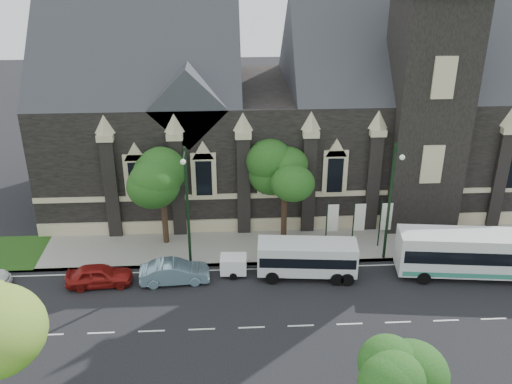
{
  "coord_description": "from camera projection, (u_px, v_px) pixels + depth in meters",
  "views": [
    {
      "loc": [
        -1.29,
        -27.74,
        21.9
      ],
      "look_at": [
        0.61,
        6.0,
        6.25
      ],
      "focal_mm": 39.94,
      "sensor_mm": 36.0,
      "label": 1
    }
  ],
  "objects": [
    {
      "name": "banner_flag_right",
      "position": [
        384.0,
        219.0,
        42.08
      ],
      "size": [
        0.9,
        0.1,
        4.0
      ],
      "color": "black",
      "rests_on": "ground"
    },
    {
      "name": "banner_flag_left",
      "position": [
        331.0,
        221.0,
        41.87
      ],
      "size": [
        0.9,
        0.1,
        4.0
      ],
      "color": "black",
      "rests_on": "ground"
    },
    {
      "name": "tour_coach",
      "position": [
        482.0,
        254.0,
        38.74
      ],
      "size": [
        11.55,
        3.73,
        3.31
      ],
      "rotation": [
        0.0,
        0.0,
        -0.12
      ],
      "color": "silver",
      "rests_on": "ground"
    },
    {
      "name": "sidewalk",
      "position": [
        245.0,
        247.0,
        42.97
      ],
      "size": [
        80.0,
        5.0,
        0.15
      ],
      "primitive_type": "cube",
      "color": "gray",
      "rests_on": "ground"
    },
    {
      "name": "tree_walk_left",
      "position": [
        164.0,
        173.0,
        41.39
      ],
      "size": [
        3.91,
        3.91,
        7.64
      ],
      "color": "black",
      "rests_on": "ground"
    },
    {
      "name": "street_lamp_near",
      "position": [
        391.0,
        197.0,
        39.19
      ],
      "size": [
        0.36,
        1.88,
        9.0
      ],
      "color": "black",
      "rests_on": "ground"
    },
    {
      "name": "car_far_red",
      "position": [
        99.0,
        275.0,
        38.24
      ],
      "size": [
        4.49,
        2.05,
        1.49
      ],
      "primitive_type": "imported",
      "rotation": [
        0.0,
        0.0,
        1.64
      ],
      "color": "maroon",
      "rests_on": "ground"
    },
    {
      "name": "museum",
      "position": [
        300.0,
        107.0,
        48.24
      ],
      "size": [
        40.0,
        17.7,
        29.9
      ],
      "color": "black",
      "rests_on": "ground"
    },
    {
      "name": "street_lamp_mid",
      "position": [
        187.0,
        202.0,
        38.47
      ],
      "size": [
        0.36,
        1.88,
        9.0
      ],
      "color": "black",
      "rests_on": "ground"
    },
    {
      "name": "tree_walk_right",
      "position": [
        288.0,
        170.0,
        41.82
      ],
      "size": [
        4.08,
        4.08,
        7.8
      ],
      "color": "black",
      "rests_on": "ground"
    },
    {
      "name": "ground",
      "position": [
        251.0,
        328.0,
        34.4
      ],
      "size": [
        160.0,
        160.0,
        0.0
      ],
      "primitive_type": "plane",
      "color": "black",
      "rests_on": "ground"
    },
    {
      "name": "sedan",
      "position": [
        175.0,
        272.0,
        38.55
      ],
      "size": [
        4.78,
        1.95,
        1.54
      ],
      "primitive_type": "imported",
      "rotation": [
        0.0,
        0.0,
        1.64
      ],
      "color": "#7B9EB2",
      "rests_on": "ground"
    },
    {
      "name": "box_trailer",
      "position": [
        233.0,
        264.0,
        39.4
      ],
      "size": [
        2.65,
        1.56,
        1.39
      ],
      "rotation": [
        0.0,
        0.0,
        -0.06
      ],
      "color": "white",
      "rests_on": "ground"
    },
    {
      "name": "banner_flag_center",
      "position": [
        357.0,
        220.0,
        41.98
      ],
      "size": [
        0.9,
        0.1,
        4.0
      ],
      "color": "black",
      "rests_on": "ground"
    },
    {
      "name": "shuttle_bus",
      "position": [
        307.0,
        257.0,
        38.91
      ],
      "size": [
        6.91,
        2.95,
        2.6
      ],
      "rotation": [
        0.0,
        0.0,
        -0.09
      ],
      "color": "silver",
      "rests_on": "ground"
    },
    {
      "name": "tree_park_east",
      "position": [
        406.0,
        374.0,
        24.33
      ],
      "size": [
        3.4,
        3.4,
        6.28
      ],
      "color": "black",
      "rests_on": "ground"
    }
  ]
}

